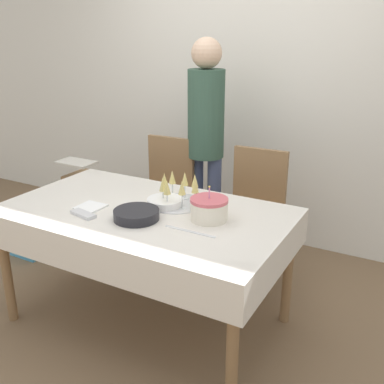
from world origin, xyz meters
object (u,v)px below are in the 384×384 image
object	(u,v)px
dining_chair_far_right	(253,211)
champagne_tray	(177,190)
plate_stack_main	(136,215)
dining_chair_far_left	(165,194)
birthday_cake	(209,209)
plate_stack_dessert	(165,202)
gift_bag	(27,240)
person_standing	(206,130)
high_chair	(84,184)

from	to	relation	value
dining_chair_far_right	champagne_tray	distance (m)	0.75
champagne_tray	plate_stack_main	size ratio (longest dim) A/B	1.35
dining_chair_far_left	birthday_cake	bearing A→B (deg)	-44.22
birthday_cake	plate_stack_dessert	size ratio (longest dim) A/B	0.97
birthday_cake	plate_stack_dessert	xyz separation A→B (m)	(-0.32, 0.05, -0.04)
champagne_tray	gift_bag	world-z (taller)	champagne_tray
dining_chair_far_left	person_standing	distance (m)	0.60
dining_chair_far_left	plate_stack_dessert	distance (m)	0.87
champagne_tray	person_standing	world-z (taller)	person_standing
high_chair	plate_stack_main	bearing A→B (deg)	-37.02
birthday_cake	gift_bag	bearing A→B (deg)	173.60
dining_chair_far_right	person_standing	world-z (taller)	person_standing
dining_chair_far_right	plate_stack_main	size ratio (longest dim) A/B	3.81
dining_chair_far_right	high_chair	world-z (taller)	dining_chair_far_right
dining_chair_far_right	gift_bag	bearing A→B (deg)	-162.38
person_standing	high_chair	bearing A→B (deg)	-170.10
person_standing	plate_stack_dessert	bearing A→B (deg)	-77.79
birthday_cake	gift_bag	xyz separation A→B (m)	(-1.78, 0.20, -0.69)
dining_chair_far_left	person_standing	bearing A→B (deg)	37.74
plate_stack_main	high_chair	bearing A→B (deg)	142.98
high_chair	champagne_tray	bearing A→B (deg)	-25.34
plate_stack_main	plate_stack_dessert	distance (m)	0.25
birthday_cake	dining_chair_far_left	bearing A→B (deg)	135.78
plate_stack_dessert	person_standing	xyz separation A→B (m)	(-0.20, 0.90, 0.26)
champagne_tray	high_chair	world-z (taller)	champagne_tray
person_standing	high_chair	distance (m)	1.26
dining_chair_far_right	person_standing	distance (m)	0.73
plate_stack_main	person_standing	xyz separation A→B (m)	(-0.16, 1.15, 0.25)
dining_chair_far_right	champagne_tray	size ratio (longest dim) A/B	2.82
dining_chair_far_left	person_standing	xyz separation A→B (m)	(0.26, 0.20, 0.50)
champagne_tray	person_standing	distance (m)	0.89
dining_chair_far_right	plate_stack_main	world-z (taller)	dining_chair_far_right
plate_stack_dessert	person_standing	distance (m)	0.96
birthday_cake	plate_stack_main	size ratio (longest dim) A/B	0.83
dining_chair_far_right	plate_stack_main	bearing A→B (deg)	-109.20
birthday_cake	plate_stack_main	bearing A→B (deg)	-151.59
dining_chair_far_left	birthday_cake	world-z (taller)	dining_chair_far_left
plate_stack_dessert	gift_bag	bearing A→B (deg)	174.30
dining_chair_far_left	champagne_tray	world-z (taller)	dining_chair_far_left
high_chair	plate_stack_dessert	bearing A→B (deg)	-28.55
champagne_tray	plate_stack_main	world-z (taller)	champagne_tray
champagne_tray	plate_stack_dessert	world-z (taller)	champagne_tray
dining_chair_far_left	plate_stack_main	size ratio (longest dim) A/B	3.81
plate_stack_dessert	champagne_tray	bearing A→B (deg)	58.64
champagne_tray	gift_bag	xyz separation A→B (m)	(-1.50, 0.07, -0.71)
birthday_cake	plate_stack_dessert	bearing A→B (deg)	170.50
dining_chair_far_left	birthday_cake	size ratio (longest dim) A/B	4.61
dining_chair_far_left	birthday_cake	xyz separation A→B (m)	(0.78, -0.76, 0.29)
dining_chair_far_right	high_chair	distance (m)	1.60
champagne_tray	person_standing	size ratio (longest dim) A/B	0.20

